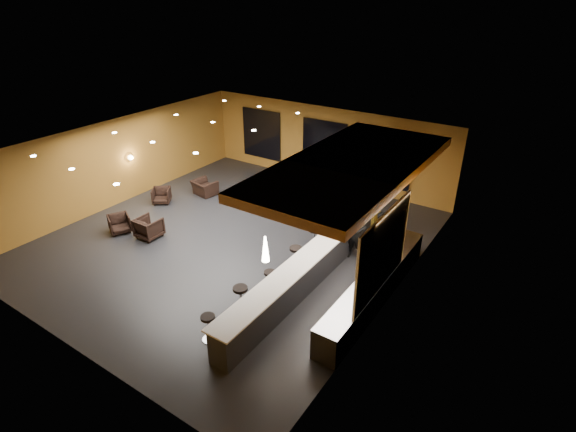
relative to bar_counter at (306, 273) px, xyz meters
The scene contains 35 objects.
floor 3.82m from the bar_counter, 164.68° to the left, with size 12.00×13.00×0.10m, color black.
ceiling 4.86m from the bar_counter, 164.68° to the left, with size 12.00×13.00×0.10m, color black.
wall_back 8.48m from the bar_counter, 115.80° to the left, with size 12.00×0.10×3.50m, color #9E6923.
wall_front 6.76m from the bar_counter, 123.33° to the right, with size 12.00×0.10×3.50m, color #9E6923.
wall_left 9.83m from the bar_counter, behind, with size 0.10×13.00×3.50m, color #9E6923.
wall_right 2.88m from the bar_counter, 22.62° to the left, with size 0.10×13.00×3.50m, color #9E6923.
wood_soffit 3.51m from the bar_counter, 80.07° to the left, with size 3.60×8.00×0.28m, color #AE6D32.
window_left 10.39m from the bar_counter, 133.86° to the left, with size 2.20×0.06×2.40m, color black.
window_center 8.37m from the bar_counter, 116.13° to the left, with size 2.20×0.06×2.40m, color black.
window_right 7.56m from the bar_counter, 94.99° to the left, with size 2.20×0.06×2.40m, color black.
tile_backsplash 2.75m from the bar_counter, ahead, with size 0.06×3.20×2.40m, color white.
bar_counter is the anchor object (origin of this frame).
bar_top 0.52m from the bar_counter, ahead, with size 0.78×8.10×0.05m, color silver.
prep_counter 2.06m from the bar_counter, 14.04° to the left, with size 0.70×6.00×0.86m, color black.
prep_top 2.10m from the bar_counter, 14.04° to the left, with size 0.72×6.00×0.03m, color silver.
wall_shelf_lower 2.44m from the bar_counter, ahead, with size 0.30×1.50×0.03m, color silver.
wall_shelf_upper 2.67m from the bar_counter, ahead, with size 0.30×1.50×0.03m, color silver.
column 4.77m from the bar_counter, 90.00° to the left, with size 0.60×0.60×3.50m, color olive.
wall_sconce 9.73m from the bar_counter, behind, with size 0.22×0.22×0.22m, color #FFE5B2.
pendant_0 2.72m from the bar_counter, 90.00° to the right, with size 0.20×0.20×0.70m, color white.
pendant_1 1.92m from the bar_counter, 90.00° to the left, with size 0.20×0.20×0.70m, color white.
pendant_2 3.52m from the bar_counter, 90.00° to the left, with size 0.20×0.20×0.70m, color white.
staff_a 2.40m from the bar_counter, 77.70° to the left, with size 0.69×0.45×1.89m, color black.
staff_b 3.26m from the bar_counter, 70.65° to the left, with size 0.74×0.57×1.51m, color black.
staff_c 3.44m from the bar_counter, 68.73° to the left, with size 0.74×0.48×1.52m, color black.
armchair_a 7.59m from the bar_counter, behind, with size 0.72×0.74×0.67m, color black.
armchair_b 6.35m from the bar_counter, behind, with size 0.82×0.84×0.77m, color black.
armchair_c 8.34m from the bar_counter, 168.23° to the left, with size 0.70×0.72×0.66m, color black.
armchair_d 7.98m from the bar_counter, 155.29° to the left, with size 0.99×0.86×0.64m, color black.
bar_stool_0 3.46m from the bar_counter, 104.27° to the right, with size 0.39×0.39×0.77m.
bar_stool_1 2.22m from the bar_counter, 112.73° to the right, with size 0.43×0.43×0.86m.
bar_stool_2 1.12m from the bar_counter, 132.84° to the right, with size 0.36×0.36×0.71m.
bar_stool_3 0.96m from the bar_counter, 141.74° to the left, with size 0.42×0.42×0.82m.
bar_stool_4 2.23m from the bar_counter, 114.44° to the left, with size 0.39×0.39×0.78m.
bar_stool_5 3.42m from the bar_counter, 103.87° to the left, with size 0.38×0.38×0.75m.
Camera 1 is at (9.39, -10.63, 8.17)m, focal length 28.00 mm.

